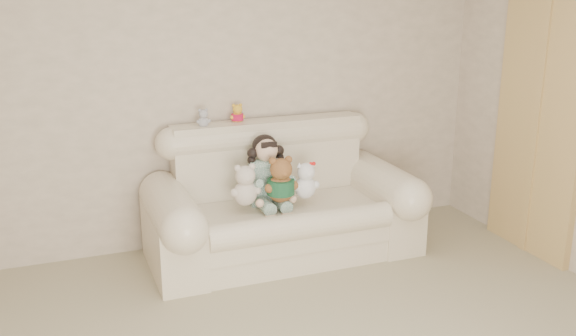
{
  "coord_description": "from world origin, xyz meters",
  "views": [
    {
      "loc": [
        -1.36,
        -2.48,
        2.14
      ],
      "look_at": [
        0.33,
        1.9,
        0.75
      ],
      "focal_mm": 40.34,
      "sensor_mm": 36.0,
      "label": 1
    }
  ],
  "objects_px": {
    "seated_child": "(266,169)",
    "white_cat": "(306,177)",
    "cream_teddy": "(245,181)",
    "sofa": "(283,193)",
    "brown_teddy": "(281,175)"
  },
  "relations": [
    {
      "from": "seated_child",
      "to": "white_cat",
      "type": "height_order",
      "value": "seated_child"
    },
    {
      "from": "cream_teddy",
      "to": "white_cat",
      "type": "bearing_deg",
      "value": -10.88
    },
    {
      "from": "cream_teddy",
      "to": "sofa",
      "type": "bearing_deg",
      "value": 7.11
    },
    {
      "from": "seated_child",
      "to": "cream_teddy",
      "type": "distance_m",
      "value": 0.29
    },
    {
      "from": "sofa",
      "to": "seated_child",
      "type": "height_order",
      "value": "sofa"
    },
    {
      "from": "sofa",
      "to": "seated_child",
      "type": "distance_m",
      "value": 0.23
    },
    {
      "from": "sofa",
      "to": "cream_teddy",
      "type": "relative_size",
      "value": 5.63
    },
    {
      "from": "sofa",
      "to": "cream_teddy",
      "type": "bearing_deg",
      "value": -163.55
    },
    {
      "from": "sofa",
      "to": "white_cat",
      "type": "relative_size",
      "value": 6.14
    },
    {
      "from": "white_cat",
      "to": "cream_teddy",
      "type": "distance_m",
      "value": 0.48
    },
    {
      "from": "sofa",
      "to": "white_cat",
      "type": "height_order",
      "value": "sofa"
    },
    {
      "from": "seated_child",
      "to": "brown_teddy",
      "type": "bearing_deg",
      "value": -71.91
    },
    {
      "from": "seated_child",
      "to": "white_cat",
      "type": "relative_size",
      "value": 1.64
    },
    {
      "from": "white_cat",
      "to": "cream_teddy",
      "type": "bearing_deg",
      "value": 172.64
    },
    {
      "from": "seated_child",
      "to": "white_cat",
      "type": "bearing_deg",
      "value": -30.7
    }
  ]
}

